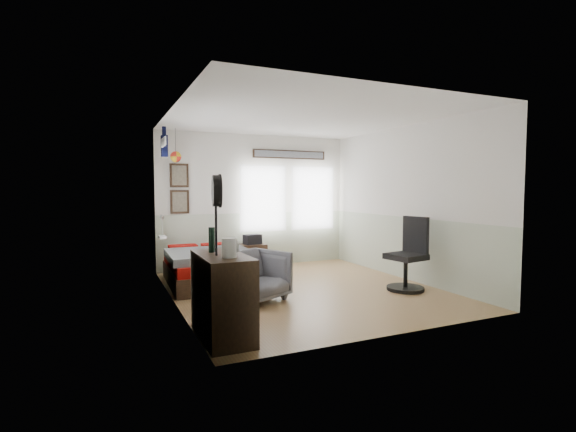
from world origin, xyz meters
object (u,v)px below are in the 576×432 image
object	(u,v)px
task_chair	(409,260)
dresser	(222,296)
nightstand	(252,257)
armchair	(256,276)
bed	(208,267)

from	to	relation	value
task_chair	dresser	bearing A→B (deg)	-174.85
nightstand	armchair	bearing A→B (deg)	-104.09
bed	armchair	size ratio (longest dim) A/B	2.36
dresser	task_chair	bearing A→B (deg)	15.11
bed	armchair	bearing A→B (deg)	-71.96
armchair	task_chair	bearing A→B (deg)	-33.91
armchair	nightstand	world-z (taller)	armchair
task_chair	bed	bearing A→B (deg)	138.88
dresser	armchair	world-z (taller)	dresser
bed	nightstand	distance (m)	1.39
armchair	nightstand	distance (m)	2.28
nightstand	task_chair	distance (m)	3.09
task_chair	nightstand	bearing A→B (deg)	113.92
dresser	task_chair	distance (m)	3.36
nightstand	bed	bearing A→B (deg)	-137.95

